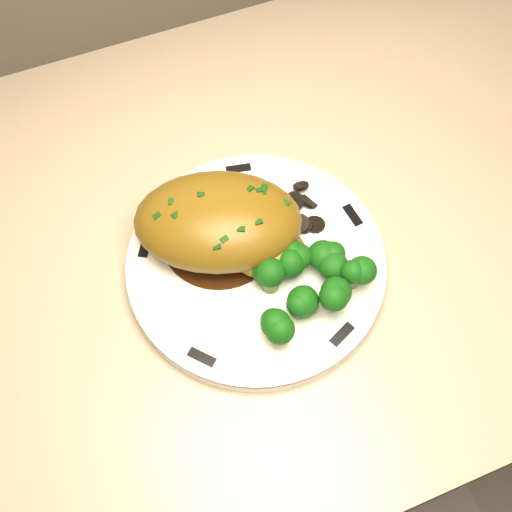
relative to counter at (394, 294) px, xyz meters
name	(u,v)px	position (x,y,z in m)	size (l,w,h in m)	color
counter	(394,294)	(0.00, 0.00, 0.00)	(2.06, 0.68, 1.01)	brown
plate	(256,264)	(-0.30, -0.07, 0.45)	(0.27, 0.27, 0.02)	white
rim_accent_0	(353,215)	(-0.18, -0.05, 0.46)	(0.03, 0.01, 0.00)	black
rim_accent_1	(238,169)	(-0.27, 0.05, 0.46)	(0.03, 0.01, 0.00)	black
rim_accent_2	(145,246)	(-0.40, -0.01, 0.46)	(0.03, 0.01, 0.00)	black
rim_accent_3	(202,357)	(-0.38, -0.15, 0.46)	(0.03, 0.01, 0.00)	black
rim_accent_4	(342,335)	(-0.25, -0.17, 0.46)	(0.03, 0.01, 0.00)	black
gravy_pool	(220,237)	(-0.32, -0.03, 0.46)	(0.12, 0.12, 0.00)	#361A09
chicken_breast	(224,225)	(-0.32, -0.03, 0.49)	(0.20, 0.17, 0.07)	brown
mushroom_pile	(283,220)	(-0.25, -0.03, 0.46)	(0.08, 0.06, 0.02)	black
broccoli_florets	(309,283)	(-0.26, -0.12, 0.48)	(0.12, 0.09, 0.04)	olive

